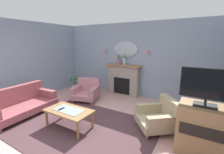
{
  "coord_description": "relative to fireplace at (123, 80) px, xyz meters",
  "views": [
    {
      "loc": [
        2.22,
        -2.25,
        1.97
      ],
      "look_at": [
        -0.17,
        1.77,
        0.91
      ],
      "focal_mm": 24.76,
      "sensor_mm": 36.0,
      "label": 1
    }
  ],
  "objects": [
    {
      "name": "floor",
      "position": [
        0.3,
        -2.8,
        -0.62
      ],
      "size": [
        6.75,
        6.94,
        0.1
      ],
      "primitive_type": "cube",
      "color": "#C6938E",
      "rests_on": "ground"
    },
    {
      "name": "wall_back",
      "position": [
        0.3,
        0.22,
        0.76
      ],
      "size": [
        6.75,
        0.1,
        2.65
      ],
      "primitive_type": "cube",
      "color": "#8C9EB2",
      "rests_on": "ground"
    },
    {
      "name": "wall_left",
      "position": [
        -2.63,
        -2.8,
        0.76
      ],
      "size": [
        0.1,
        6.94,
        2.65
      ],
      "primitive_type": "cube",
      "color": "#8596A9",
      "rests_on": "ground"
    },
    {
      "name": "patterned_rug",
      "position": [
        0.3,
        -2.6,
        -0.56
      ],
      "size": [
        3.2,
        2.4,
        0.01
      ],
      "primitive_type": "cube",
      "color": "#4C3338",
      "rests_on": "ground"
    },
    {
      "name": "fireplace",
      "position": [
        0.0,
        0.0,
        0.0
      ],
      "size": [
        1.36,
        0.36,
        1.16
      ],
      "color": "gray",
      "rests_on": "ground"
    },
    {
      "name": "mantel_vase_right",
      "position": [
        -0.2,
        -0.03,
        0.76
      ],
      "size": [
        0.13,
        0.13,
        0.38
      ],
      "color": "#9E6084",
      "rests_on": "fireplace"
    },
    {
      "name": "mantel_vase_left",
      "position": [
        0.05,
        -0.03,
        0.8
      ],
      "size": [
        0.1,
        0.1,
        0.41
      ],
      "color": "silver",
      "rests_on": "fireplace"
    },
    {
      "name": "wall_mirror",
      "position": [
        0.0,
        0.14,
        1.14
      ],
      "size": [
        0.96,
        0.06,
        0.56
      ],
      "primitive_type": "ellipsoid",
      "color": "#B2BCC6"
    },
    {
      "name": "wall_sconce_left",
      "position": [
        -0.85,
        0.09,
        1.09
      ],
      "size": [
        0.14,
        0.14,
        0.14
      ],
      "primitive_type": "cone",
      "color": "#D17066"
    },
    {
      "name": "wall_sconce_right",
      "position": [
        0.85,
        0.09,
        1.09
      ],
      "size": [
        0.14,
        0.14,
        0.14
      ],
      "primitive_type": "cone",
      "color": "#D17066"
    },
    {
      "name": "coffee_table",
      "position": [
        -0.03,
        -2.73,
        -0.19
      ],
      "size": [
        1.1,
        0.6,
        0.45
      ],
      "color": "olive",
      "rests_on": "ground"
    },
    {
      "name": "tv_remote",
      "position": [
        -0.19,
        -2.79,
        -0.12
      ],
      "size": [
        0.04,
        0.16,
        0.02
      ],
      "primitive_type": "cube",
      "color": "black",
      "rests_on": "coffee_table"
    },
    {
      "name": "floral_couch",
      "position": [
        -1.69,
        -2.93,
        -0.25
      ],
      "size": [
        0.95,
        1.76,
        0.76
      ],
      "color": "#934C51",
      "rests_on": "ground"
    },
    {
      "name": "armchair_beside_couch",
      "position": [
        1.8,
        -1.69,
        -0.27
      ],
      "size": [
        1.14,
        1.14,
        0.71
      ],
      "color": "tan",
      "rests_on": "ground"
    },
    {
      "name": "armchair_in_corner",
      "position": [
        -0.87,
        -1.08,
        -0.27
      ],
      "size": [
        1.01,
        1.02,
        0.71
      ],
      "color": "#B77A84",
      "rests_on": "ground"
    },
    {
      "name": "tv_cabinet",
      "position": [
        2.62,
        -2.1,
        -0.12
      ],
      "size": [
        0.8,
        0.57,
        0.9
      ],
      "color": "olive",
      "rests_on": "ground"
    },
    {
      "name": "tv_flatscreen",
      "position": [
        2.62,
        -2.13,
        0.68
      ],
      "size": [
        0.84,
        0.24,
        0.65
      ],
      "color": "black",
      "rests_on": "tv_cabinet"
    },
    {
      "name": "potted_plant_small_fern",
      "position": [
        -1.98,
        -0.53,
        -0.27
      ],
      "size": [
        0.36,
        0.37,
        0.67
      ],
      "color": "silver",
      "rests_on": "ground"
    }
  ]
}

